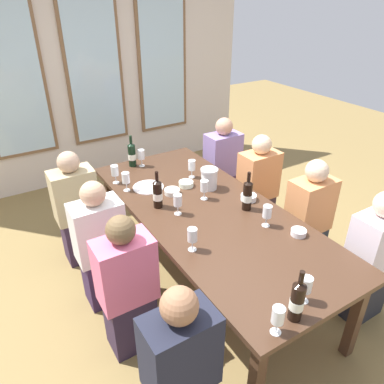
{
  "coord_description": "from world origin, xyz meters",
  "views": [
    {
      "loc": [
        -1.44,
        -2.08,
        2.32
      ],
      "look_at": [
        0.0,
        0.26,
        0.79
      ],
      "focal_mm": 34.4,
      "sensor_mm": 36.0,
      "label": 1
    }
  ],
  "objects_px": {
    "wine_bottle_1": "(247,195)",
    "wine_glass_7": "(192,166)",
    "seated_person_1": "(222,168)",
    "wine_bottle_2": "(158,194)",
    "wine_bottle_3": "(132,155)",
    "seated_person_5": "(370,260)",
    "tasting_bowl_2": "(299,232)",
    "seated_person_6": "(101,248)",
    "seated_person_4": "(181,372)",
    "white_plate_0": "(148,187)",
    "wine_glass_4": "(178,201)",
    "metal_pitcher": "(209,179)",
    "wine_glass_9": "(192,235)",
    "seated_person_7": "(257,190)",
    "seated_person_3": "(308,221)",
    "wine_bottle_0": "(297,301)",
    "wine_glass_2": "(115,171)",
    "wine_glass_1": "(306,285)",
    "tasting_bowl_1": "(172,191)",
    "wine_glass_8": "(126,178)",
    "wine_glass_0": "(278,316)",
    "dining_table": "(209,217)",
    "tasting_bowl_3": "(186,184)",
    "tasting_bowl_0": "(249,197)",
    "seated_person_2": "(127,289)",
    "wine_glass_3": "(204,187)",
    "seated_person_0": "(77,211)",
    "wine_glass_6": "(267,212)"
  },
  "relations": [
    {
      "from": "wine_bottle_1",
      "to": "wine_glass_7",
      "type": "distance_m",
      "value": 0.73
    },
    {
      "from": "seated_person_1",
      "to": "wine_bottle_2",
      "type": "bearing_deg",
      "value": -149.15
    },
    {
      "from": "wine_bottle_3",
      "to": "seated_person_5",
      "type": "distance_m",
      "value": 2.32
    },
    {
      "from": "tasting_bowl_2",
      "to": "seated_person_6",
      "type": "bearing_deg",
      "value": 143.7
    },
    {
      "from": "wine_bottle_1",
      "to": "seated_person_4",
      "type": "relative_size",
      "value": 0.3
    },
    {
      "from": "white_plate_0",
      "to": "seated_person_5",
      "type": "distance_m",
      "value": 1.9
    },
    {
      "from": "seated_person_6",
      "to": "seated_person_1",
      "type": "bearing_deg",
      "value": 22.46
    },
    {
      "from": "wine_glass_4",
      "to": "seated_person_5",
      "type": "xyz_separation_m",
      "value": [
        1.07,
        -1.03,
        -0.34
      ]
    },
    {
      "from": "metal_pitcher",
      "to": "wine_glass_9",
      "type": "xyz_separation_m",
      "value": [
        -0.59,
        -0.68,
        0.03
      ]
    },
    {
      "from": "wine_glass_9",
      "to": "seated_person_6",
      "type": "bearing_deg",
      "value": 125.98
    },
    {
      "from": "seated_person_7",
      "to": "seated_person_3",
      "type": "bearing_deg",
      "value": -90.0
    },
    {
      "from": "wine_bottle_0",
      "to": "wine_glass_2",
      "type": "distance_m",
      "value": 2.03
    },
    {
      "from": "wine_glass_1",
      "to": "seated_person_1",
      "type": "xyz_separation_m",
      "value": [
        0.92,
        2.06,
        -0.34
      ]
    },
    {
      "from": "tasting_bowl_2",
      "to": "seated_person_4",
      "type": "relative_size",
      "value": 0.1
    },
    {
      "from": "wine_bottle_1",
      "to": "tasting_bowl_1",
      "type": "distance_m",
      "value": 0.68
    },
    {
      "from": "seated_person_6",
      "to": "seated_person_7",
      "type": "distance_m",
      "value": 1.68
    },
    {
      "from": "wine_glass_9",
      "to": "seated_person_4",
      "type": "bearing_deg",
      "value": -126.21
    },
    {
      "from": "seated_person_3",
      "to": "metal_pitcher",
      "type": "bearing_deg",
      "value": 134.38
    },
    {
      "from": "wine_bottle_1",
      "to": "wine_glass_8",
      "type": "relative_size",
      "value": 1.91
    },
    {
      "from": "metal_pitcher",
      "to": "wine_glass_0",
      "type": "height_order",
      "value": "metal_pitcher"
    },
    {
      "from": "dining_table",
      "to": "tasting_bowl_3",
      "type": "xyz_separation_m",
      "value": [
        0.06,
        0.46,
        0.08
      ]
    },
    {
      "from": "tasting_bowl_0",
      "to": "seated_person_2",
      "type": "distance_m",
      "value": 1.26
    },
    {
      "from": "wine_glass_4",
      "to": "seated_person_6",
      "type": "bearing_deg",
      "value": 163.38
    },
    {
      "from": "wine_glass_7",
      "to": "seated_person_2",
      "type": "distance_m",
      "value": 1.38
    },
    {
      "from": "wine_glass_3",
      "to": "tasting_bowl_2",
      "type": "bearing_deg",
      "value": -69.48
    },
    {
      "from": "wine_glass_0",
      "to": "seated_person_4",
      "type": "bearing_deg",
      "value": 157.49
    },
    {
      "from": "metal_pitcher",
      "to": "tasting_bowl_3",
      "type": "bearing_deg",
      "value": 137.68
    },
    {
      "from": "dining_table",
      "to": "seated_person_0",
      "type": "bearing_deg",
      "value": 132.43
    },
    {
      "from": "wine_glass_3",
      "to": "seated_person_6",
      "type": "bearing_deg",
      "value": 174.34
    },
    {
      "from": "wine_glass_3",
      "to": "seated_person_2",
      "type": "bearing_deg",
      "value": -154.1
    },
    {
      "from": "wine_glass_2",
      "to": "wine_glass_4",
      "type": "xyz_separation_m",
      "value": [
        0.22,
        -0.76,
        0.0
      ]
    },
    {
      "from": "wine_bottle_2",
      "to": "seated_person_2",
      "type": "bearing_deg",
      "value": -134.16
    },
    {
      "from": "wine_glass_6",
      "to": "seated_person_7",
      "type": "relative_size",
      "value": 0.16
    },
    {
      "from": "wine_bottle_0",
      "to": "wine_glass_2",
      "type": "bearing_deg",
      "value": 96.83
    },
    {
      "from": "wine_bottle_0",
      "to": "wine_bottle_1",
      "type": "relative_size",
      "value": 0.99
    },
    {
      "from": "wine_glass_7",
      "to": "wine_bottle_0",
      "type": "bearing_deg",
      "value": -103.42
    },
    {
      "from": "tasting_bowl_1",
      "to": "wine_glass_2",
      "type": "bearing_deg",
      "value": 127.28
    },
    {
      "from": "wine_glass_7",
      "to": "seated_person_1",
      "type": "relative_size",
      "value": 0.16
    },
    {
      "from": "tasting_bowl_1",
      "to": "tasting_bowl_3",
      "type": "relative_size",
      "value": 1.03
    },
    {
      "from": "wine_glass_4",
      "to": "wine_glass_6",
      "type": "distance_m",
      "value": 0.69
    },
    {
      "from": "dining_table",
      "to": "wine_glass_3",
      "type": "xyz_separation_m",
      "value": [
        0.07,
        0.18,
        0.18
      ]
    },
    {
      "from": "wine_glass_7",
      "to": "seated_person_3",
      "type": "height_order",
      "value": "seated_person_3"
    },
    {
      "from": "seated_person_2",
      "to": "seated_person_6",
      "type": "relative_size",
      "value": 1.0
    },
    {
      "from": "tasting_bowl_2",
      "to": "wine_glass_7",
      "type": "height_order",
      "value": "wine_glass_7"
    },
    {
      "from": "dining_table",
      "to": "seated_person_1",
      "type": "relative_size",
      "value": 2.25
    },
    {
      "from": "wine_glass_0",
      "to": "seated_person_0",
      "type": "height_order",
      "value": "seated_person_0"
    },
    {
      "from": "white_plate_0",
      "to": "wine_bottle_2",
      "type": "relative_size",
      "value": 0.87
    },
    {
      "from": "wine_glass_2",
      "to": "wine_glass_8",
      "type": "distance_m",
      "value": 0.19
    },
    {
      "from": "seated_person_5",
      "to": "tasting_bowl_0",
      "type": "bearing_deg",
      "value": 116.56
    },
    {
      "from": "wine_glass_9",
      "to": "seated_person_4",
      "type": "distance_m",
      "value": 0.84
    }
  ]
}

